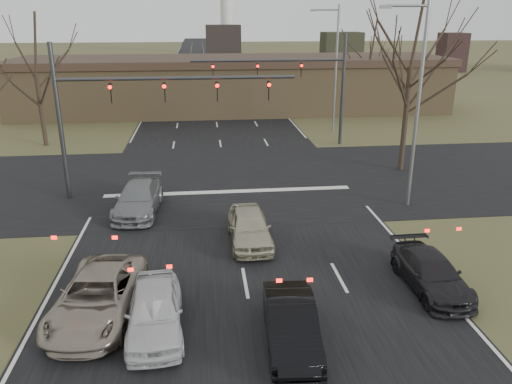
{
  "coord_description": "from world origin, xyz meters",
  "views": [
    {
      "loc": [
        -1.37,
        -12.91,
        9.19
      ],
      "look_at": [
        0.86,
        7.23,
        2.0
      ],
      "focal_mm": 35.0,
      "sensor_mm": 36.0,
      "label": 1
    }
  ],
  "objects_px": {
    "mast_arm_far": "(305,77)",
    "car_grey_ahead": "(138,199)",
    "car_black_hatch": "(291,324)",
    "streetlight_right_far": "(334,63)",
    "car_charcoal_sedan": "(431,273)",
    "car_silver_suv": "(98,296)",
    "car_white_sedan": "(155,311)",
    "mast_arm_near": "(124,102)",
    "building": "(234,84)",
    "streetlight_right_near": "(415,96)",
    "car_silver_ahead": "(250,227)"
  },
  "relations": [
    {
      "from": "mast_arm_far",
      "to": "car_grey_ahead",
      "type": "height_order",
      "value": "mast_arm_far"
    },
    {
      "from": "car_black_hatch",
      "to": "car_grey_ahead",
      "type": "bearing_deg",
      "value": 120.21
    },
    {
      "from": "mast_arm_far",
      "to": "streetlight_right_far",
      "type": "bearing_deg",
      "value": 51.89
    },
    {
      "from": "streetlight_right_far",
      "to": "car_charcoal_sedan",
      "type": "height_order",
      "value": "streetlight_right_far"
    },
    {
      "from": "car_silver_suv",
      "to": "car_white_sedan",
      "type": "distance_m",
      "value": 2.13
    },
    {
      "from": "mast_arm_near",
      "to": "car_grey_ahead",
      "type": "height_order",
      "value": "mast_arm_near"
    },
    {
      "from": "building",
      "to": "streetlight_right_near",
      "type": "relative_size",
      "value": 4.24
    },
    {
      "from": "streetlight_right_near",
      "to": "car_white_sedan",
      "type": "relative_size",
      "value": 2.4
    },
    {
      "from": "car_black_hatch",
      "to": "car_charcoal_sedan",
      "type": "bearing_deg",
      "value": 28.92
    },
    {
      "from": "streetlight_right_near",
      "to": "car_silver_ahead",
      "type": "relative_size",
      "value": 2.37
    },
    {
      "from": "building",
      "to": "car_black_hatch",
      "type": "relative_size",
      "value": 10.28
    },
    {
      "from": "streetlight_right_far",
      "to": "car_white_sedan",
      "type": "bearing_deg",
      "value": -114.89
    },
    {
      "from": "car_silver_suv",
      "to": "car_grey_ahead",
      "type": "xyz_separation_m",
      "value": [
        0.29,
        9.08,
        -0.01
      ]
    },
    {
      "from": "mast_arm_far",
      "to": "car_white_sedan",
      "type": "xyz_separation_m",
      "value": [
        -9.18,
        -22.56,
        -4.31
      ]
    },
    {
      "from": "car_silver_suv",
      "to": "car_charcoal_sedan",
      "type": "xyz_separation_m",
      "value": [
        11.37,
        0.46,
        -0.11
      ]
    },
    {
      "from": "mast_arm_near",
      "to": "car_black_hatch",
      "type": "distance_m",
      "value": 15.66
    },
    {
      "from": "mast_arm_far",
      "to": "car_silver_suv",
      "type": "height_order",
      "value": "mast_arm_far"
    },
    {
      "from": "streetlight_right_far",
      "to": "car_charcoal_sedan",
      "type": "distance_m",
      "value": 25.73
    },
    {
      "from": "streetlight_right_near",
      "to": "car_silver_suv",
      "type": "height_order",
      "value": "streetlight_right_near"
    },
    {
      "from": "mast_arm_near",
      "to": "streetlight_right_far",
      "type": "relative_size",
      "value": 1.21
    },
    {
      "from": "car_white_sedan",
      "to": "car_black_hatch",
      "type": "bearing_deg",
      "value": -18.75
    },
    {
      "from": "mast_arm_near",
      "to": "streetlight_right_far",
      "type": "xyz_separation_m",
      "value": [
        14.55,
        14.0,
        0.51
      ]
    },
    {
      "from": "mast_arm_far",
      "to": "car_charcoal_sedan",
      "type": "xyz_separation_m",
      "value": [
        0.32,
        -21.08,
        -4.4
      ]
    },
    {
      "from": "mast_arm_far",
      "to": "car_charcoal_sedan",
      "type": "distance_m",
      "value": 21.54
    },
    {
      "from": "mast_arm_near",
      "to": "car_black_hatch",
      "type": "height_order",
      "value": "mast_arm_near"
    },
    {
      "from": "streetlight_right_near",
      "to": "car_charcoal_sedan",
      "type": "bearing_deg",
      "value": -106.02
    },
    {
      "from": "streetlight_right_far",
      "to": "car_black_hatch",
      "type": "relative_size",
      "value": 2.42
    },
    {
      "from": "streetlight_right_near",
      "to": "car_silver_suv",
      "type": "bearing_deg",
      "value": -148.03
    },
    {
      "from": "mast_arm_far",
      "to": "car_silver_ahead",
      "type": "height_order",
      "value": "mast_arm_far"
    },
    {
      "from": "car_silver_suv",
      "to": "car_white_sedan",
      "type": "bearing_deg",
      "value": -22.28
    },
    {
      "from": "car_silver_suv",
      "to": "car_silver_ahead",
      "type": "height_order",
      "value": "car_silver_suv"
    },
    {
      "from": "building",
      "to": "streetlight_right_near",
      "type": "height_order",
      "value": "streetlight_right_near"
    },
    {
      "from": "building",
      "to": "car_grey_ahead",
      "type": "height_order",
      "value": "building"
    },
    {
      "from": "car_white_sedan",
      "to": "car_black_hatch",
      "type": "xyz_separation_m",
      "value": [
        4.02,
        -1.11,
        -0.03
      ]
    },
    {
      "from": "mast_arm_near",
      "to": "car_black_hatch",
      "type": "bearing_deg",
      "value": -65.44
    },
    {
      "from": "car_silver_ahead",
      "to": "mast_arm_far",
      "type": "bearing_deg",
      "value": 70.29
    },
    {
      "from": "building",
      "to": "car_black_hatch",
      "type": "distance_m",
      "value": 38.74
    },
    {
      "from": "car_charcoal_sedan",
      "to": "car_black_hatch",
      "type": "bearing_deg",
      "value": -155.9
    },
    {
      "from": "streetlight_right_near",
      "to": "building",
      "type": "bearing_deg",
      "value": 103.69
    },
    {
      "from": "car_grey_ahead",
      "to": "building",
      "type": "bearing_deg",
      "value": 80.32
    },
    {
      "from": "car_black_hatch",
      "to": "car_silver_suv",
      "type": "bearing_deg",
      "value": 163.77
    },
    {
      "from": "mast_arm_near",
      "to": "car_silver_ahead",
      "type": "relative_size",
      "value": 2.87
    },
    {
      "from": "car_silver_suv",
      "to": "car_grey_ahead",
      "type": "bearing_deg",
      "value": 94.29
    },
    {
      "from": "mast_arm_near",
      "to": "streetlight_right_near",
      "type": "height_order",
      "value": "streetlight_right_near"
    },
    {
      "from": "car_silver_ahead",
      "to": "car_white_sedan",
      "type": "bearing_deg",
      "value": -121.04
    },
    {
      "from": "streetlight_right_far",
      "to": "car_silver_suv",
      "type": "height_order",
      "value": "streetlight_right_far"
    },
    {
      "from": "car_silver_suv",
      "to": "car_grey_ahead",
      "type": "distance_m",
      "value": 9.08
    },
    {
      "from": "car_black_hatch",
      "to": "mast_arm_near",
      "type": "bearing_deg",
      "value": 118.18
    },
    {
      "from": "car_white_sedan",
      "to": "car_silver_ahead",
      "type": "relative_size",
      "value": 0.99
    },
    {
      "from": "mast_arm_far",
      "to": "streetlight_right_near",
      "type": "distance_m",
      "value": 13.28
    }
  ]
}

